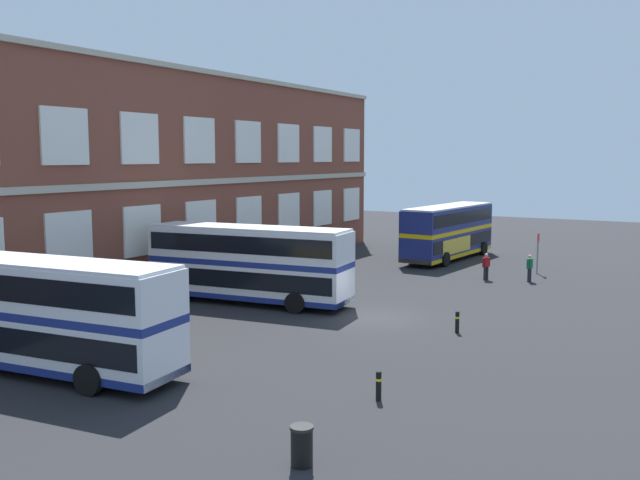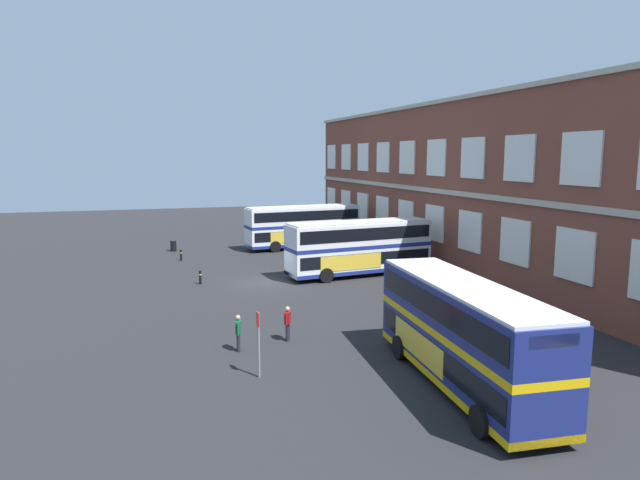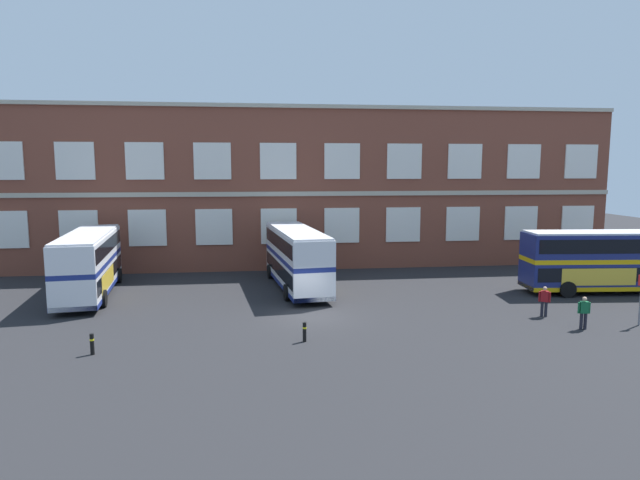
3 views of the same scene
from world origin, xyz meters
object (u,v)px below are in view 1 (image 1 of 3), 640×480
Objects in this scene: double_decker_near at (40,313)px; double_decker_middle at (249,263)px; double_decker_far at (448,231)px; second_passenger at (530,267)px; safety_bollard_east at (457,322)px; waiting_passenger at (486,265)px; station_litter_bin at (302,446)px; bus_stand_flag at (538,249)px; safety_bollard_west at (379,386)px.

double_decker_near and double_decker_middle have the same top height.
double_decker_far reaches higher than second_passenger.
double_decker_middle is (13.39, 0.55, 0.00)m from double_decker_near.
safety_bollard_east is at bearing -92.74° from double_decker_middle.
waiting_passenger is (13.04, -8.83, -1.22)m from double_decker_middle.
waiting_passenger is at bearing -17.39° from double_decker_near.
double_decker_near is 13.40m from double_decker_middle.
safety_bollard_east is at bearing -159.25° from double_decker_far.
waiting_passenger is (-7.25, -5.09, -1.22)m from double_decker_far.
double_decker_near is 10.88× the size of station_litter_bin.
double_decker_near is 11.80× the size of safety_bollard_east.
bus_stand_flag is at bearing -32.89° from double_decker_middle.
second_passenger is 23.85m from safety_bollard_west.
double_decker_far is at bearing 66.44° from bus_stand_flag.
station_litter_bin is (-15.24, -12.65, -1.63)m from double_decker_middle.
double_decker_near and double_decker_far have the same top height.
waiting_passenger is at bearing 8.58° from safety_bollard_west.
second_passenger is at bearing -21.66° from double_decker_near.
waiting_passenger reaches higher than safety_bollard_west.
double_decker_near reaches higher than waiting_passenger.
bus_stand_flag reaches higher than safety_bollard_west.
second_passenger is at bearing 2.58° from station_litter_bin.
waiting_passenger is at bearing -144.93° from double_decker_far.
double_decker_near is 33.84m from double_decker_far.
second_passenger is 1.65× the size of station_litter_bin.
safety_bollard_east is (-17.66, -0.58, -1.14)m from bus_stand_flag.
station_litter_bin is (-32.34, -1.59, -1.12)m from bus_stand_flag.
double_decker_far is at bearing 14.09° from station_litter_bin.
double_decker_middle reaches higher than second_passenger.
double_decker_near reaches higher than bus_stand_flag.
double_decker_middle is at bearing 145.90° from waiting_passenger.
bus_stand_flag is 2.84× the size of safety_bollard_west.
bus_stand_flag reaches higher than station_litter_bin.
second_passenger is at bearing -73.62° from waiting_passenger.
double_decker_near is 1.00× the size of double_decker_middle.
safety_bollard_west is (-23.82, -0.97, -0.44)m from second_passenger.
bus_stand_flag is 27.20m from safety_bollard_west.
double_decker_middle is 1.00× the size of double_decker_far.
station_litter_bin is 14.72m from safety_bollard_east.
double_decker_middle and double_decker_far have the same top height.
safety_bollard_east is at bearing 4.09° from safety_bollard_west.
double_decker_middle is 11.77m from safety_bollard_east.
double_decker_near is at bearing 174.60° from double_decker_far.
waiting_passenger is at bearing -34.10° from double_decker_middle.
double_decker_far is 6.57× the size of second_passenger.
station_litter_bin is (-35.53, -8.92, -1.63)m from double_decker_far.
double_decker_middle is 10.90× the size of station_litter_bin.
bus_stand_flag reaches higher than safety_bollard_east.
bus_stand_flag is at bearing 2.82° from station_litter_bin.
second_passenger reaches higher than station_litter_bin.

